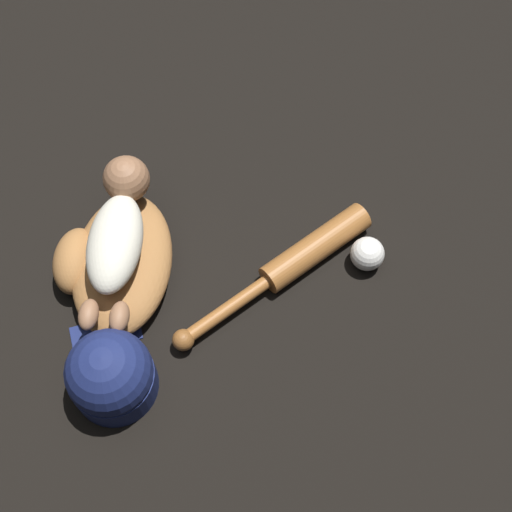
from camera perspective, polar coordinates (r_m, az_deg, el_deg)
name	(u,v)px	position (r m, az deg, el deg)	size (l,w,h in m)	color
ground_plane	(121,282)	(1.51, -10.76, -2.07)	(6.00, 6.00, 0.00)	black
baseball_glove	(115,263)	(1.47, -11.25, -0.55)	(0.38, 0.32, 0.09)	#A8703D
baby_figure	(118,228)	(1.41, -11.00, 2.23)	(0.35, 0.23, 0.09)	silver
baseball_bat	(295,262)	(1.47, 3.18, -0.44)	(0.18, 0.47, 0.06)	#9E602D
baseball	(367,254)	(1.49, 8.89, 0.17)	(0.07, 0.07, 0.07)	white
baseball_cap	(111,374)	(1.36, -11.56, -9.27)	(0.23, 0.16, 0.16)	navy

